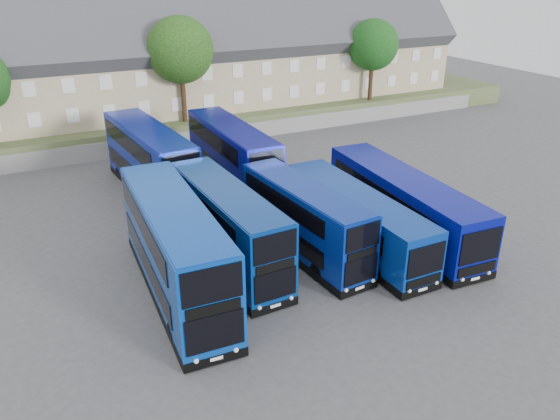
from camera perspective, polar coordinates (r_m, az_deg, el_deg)
The scene contains 14 objects.
ground at distance 29.21m, azimuth 2.10°, elevation -6.84°, with size 120.00×120.00×0.00m, color #47474C.
retaining_wall at distance 49.53m, azimuth -11.44°, elevation 7.02°, with size 70.00×0.40×1.50m, color slate.
earth_bank at distance 58.84m, azimuth -14.23°, elevation 9.76°, with size 80.00×20.00×2.00m, color #46532E.
terrace_row at distance 54.66m, azimuth -10.67°, elevation 15.00°, with size 60.00×10.40×11.20m.
dd_front_left at distance 27.06m, azimuth -10.85°, elevation -4.20°, with size 3.35×12.32×4.85m.
dd_front_mid at distance 29.51m, azimuth -5.54°, elevation -1.87°, with size 2.93×11.06×4.36m.
dd_front_right at distance 30.45m, azimuth 2.53°, elevation -1.23°, with size 3.13×10.33×4.05m.
dd_rear_left at distance 39.66m, azimuth -13.38°, elevation 4.91°, with size 3.78×12.24×4.79m.
dd_rear_right at distance 39.83m, azimuth -4.98°, elevation 5.47°, with size 2.69×11.68×4.64m.
coach_east_a at distance 31.71m, azimuth 7.93°, elevation -1.09°, with size 2.56×12.11×3.31m.
coach_east_b at distance 33.76m, azimuth 12.69°, elevation 0.48°, with size 3.69×13.52×3.66m.
tree_mid at distance 50.02m, azimuth -10.24°, elevation 15.90°, with size 5.76×5.76×9.18m.
tree_east at distance 58.64m, azimuth 9.75°, elevation 16.47°, with size 5.12×5.12×8.16m.
tree_far at distance 67.73m, azimuth 10.48°, elevation 17.74°, with size 5.44×5.44×8.67m.
Camera 1 is at (-12.20, -21.80, 15.14)m, focal length 35.00 mm.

